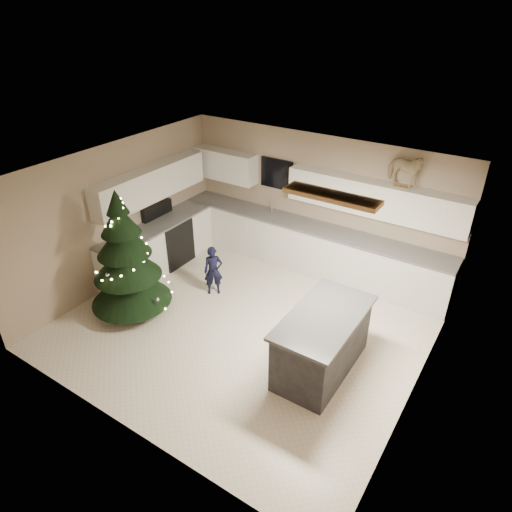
% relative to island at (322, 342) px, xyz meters
% --- Properties ---
extents(ground_plane, '(5.50, 5.50, 0.00)m').
position_rel_island_xyz_m(ground_plane, '(-1.48, 0.21, -0.48)').
color(ground_plane, beige).
extents(room_shell, '(5.52, 5.02, 2.61)m').
position_rel_island_xyz_m(room_shell, '(-1.46, 0.21, 1.27)').
color(room_shell, gray).
rests_on(room_shell, ground_plane).
extents(cabinetry, '(5.50, 3.20, 2.00)m').
position_rel_island_xyz_m(cabinetry, '(-2.39, 1.86, 0.28)').
color(cabinetry, silver).
rests_on(cabinetry, ground_plane).
extents(island, '(0.90, 1.70, 0.95)m').
position_rel_island_xyz_m(island, '(0.00, 0.00, 0.00)').
color(island, black).
rests_on(island, ground_plane).
extents(bar_stool, '(0.35, 0.35, 0.68)m').
position_rel_island_xyz_m(bar_stool, '(-0.50, 0.40, 0.03)').
color(bar_stool, olive).
rests_on(bar_stool, ground_plane).
extents(christmas_tree, '(1.39, 1.34, 2.22)m').
position_rel_island_xyz_m(christmas_tree, '(-3.33, -0.49, 0.43)').
color(christmas_tree, '#3F2816').
rests_on(christmas_tree, ground_plane).
extents(toddler, '(0.40, 0.39, 0.92)m').
position_rel_island_xyz_m(toddler, '(-2.48, 0.69, -0.02)').
color(toddler, black).
rests_on(toddler, ground_plane).
extents(rocking_horse, '(0.70, 0.42, 0.57)m').
position_rel_island_xyz_m(rocking_horse, '(0.08, 2.53, 1.82)').
color(rocking_horse, olive).
rests_on(rocking_horse, cabinetry).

